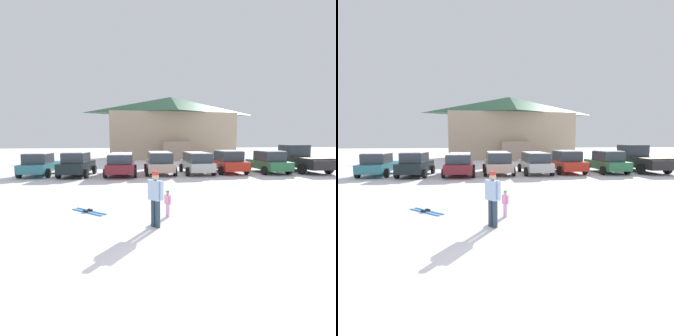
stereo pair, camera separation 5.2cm
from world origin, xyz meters
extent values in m
plane|color=white|center=(0.00, 0.00, 0.00)|extent=(160.00, 160.00, 0.00)
cube|color=tan|center=(3.90, 32.63, 3.11)|extent=(16.89, 8.00, 6.21)
pyramid|color=#275237|center=(3.90, 32.63, 7.40)|extent=(17.51, 8.62, 2.37)
cube|color=tan|center=(4.06, 28.01, 1.20)|extent=(3.66, 1.92, 2.40)
cube|color=teal|center=(-7.97, 15.20, 0.62)|extent=(1.78, 4.01, 0.60)
cube|color=#2D3842|center=(-7.98, 14.99, 1.26)|extent=(1.56, 2.09, 0.69)
cube|color=white|center=(-7.98, 14.99, 1.63)|extent=(1.45, 1.99, 0.06)
cylinder|color=black|center=(-8.92, 16.44, 0.32)|extent=(0.22, 0.64, 0.64)
cylinder|color=black|center=(-7.02, 16.43, 0.32)|extent=(0.22, 0.64, 0.64)
cylinder|color=black|center=(-8.93, 13.96, 0.32)|extent=(0.22, 0.64, 0.64)
cylinder|color=black|center=(-7.03, 13.95, 0.32)|extent=(0.22, 0.64, 0.64)
cube|color=black|center=(-5.23, 14.67, 0.67)|extent=(1.97, 4.15, 0.69)
cube|color=#2D3842|center=(-5.24, 14.47, 1.34)|extent=(1.64, 2.20, 0.67)
cube|color=white|center=(-5.24, 14.47, 1.71)|extent=(1.53, 2.09, 0.06)
cylinder|color=black|center=(-6.07, 15.98, 0.32)|extent=(0.26, 0.65, 0.64)
cylinder|color=black|center=(-4.23, 15.86, 0.32)|extent=(0.26, 0.65, 0.64)
cylinder|color=black|center=(-6.24, 13.48, 0.32)|extent=(0.26, 0.65, 0.64)
cylinder|color=black|center=(-4.39, 13.35, 0.32)|extent=(0.26, 0.65, 0.64)
cube|color=maroon|center=(-2.12, 14.74, 0.63)|extent=(1.90, 4.75, 0.62)
cube|color=#2D3842|center=(-2.12, 14.64, 1.24)|extent=(1.67, 3.61, 0.61)
cube|color=white|center=(-2.12, 14.64, 1.58)|extent=(1.56, 3.43, 0.06)
cylinder|color=black|center=(-3.14, 16.21, 0.32)|extent=(0.22, 0.64, 0.64)
cylinder|color=black|center=(-1.11, 16.21, 0.32)|extent=(0.22, 0.64, 0.64)
cylinder|color=black|center=(-3.13, 13.26, 0.32)|extent=(0.22, 0.64, 0.64)
cylinder|color=black|center=(-1.11, 13.27, 0.32)|extent=(0.22, 0.64, 0.64)
cube|color=#C09F8E|center=(0.73, 15.15, 0.62)|extent=(1.90, 4.58, 0.60)
cube|color=#2D3842|center=(0.73, 15.05, 1.27)|extent=(1.67, 3.48, 0.70)
cube|color=white|center=(0.73, 15.05, 1.65)|extent=(1.56, 3.31, 0.06)
cylinder|color=black|center=(-0.28, 16.57, 0.32)|extent=(0.22, 0.64, 0.64)
cylinder|color=black|center=(1.75, 16.56, 0.32)|extent=(0.22, 0.64, 0.64)
cylinder|color=black|center=(-0.29, 13.73, 0.32)|extent=(0.22, 0.64, 0.64)
cylinder|color=black|center=(1.74, 13.72, 0.32)|extent=(0.22, 0.64, 0.64)
cube|color=beige|center=(3.55, 14.87, 0.63)|extent=(1.80, 4.40, 0.62)
cube|color=#2D3842|center=(3.55, 14.78, 1.26)|extent=(1.58, 3.35, 0.64)
cube|color=white|center=(3.55, 14.78, 1.61)|extent=(1.47, 3.18, 0.06)
cylinder|color=black|center=(2.59, 16.22, 0.32)|extent=(0.22, 0.64, 0.64)
cylinder|color=black|center=(4.50, 16.23, 0.32)|extent=(0.22, 0.64, 0.64)
cylinder|color=black|center=(2.61, 13.50, 0.32)|extent=(0.22, 0.64, 0.64)
cylinder|color=black|center=(4.51, 13.51, 0.32)|extent=(0.22, 0.64, 0.64)
cube|color=red|center=(6.15, 15.34, 0.65)|extent=(1.93, 4.57, 0.66)
cube|color=#2D3842|center=(6.16, 15.11, 1.34)|extent=(1.67, 2.39, 0.71)
cube|color=white|center=(6.16, 15.11, 1.73)|extent=(1.56, 2.27, 0.06)
cylinder|color=black|center=(5.13, 16.73, 0.32)|extent=(0.23, 0.64, 0.64)
cylinder|color=black|center=(7.14, 16.76, 0.32)|extent=(0.23, 0.64, 0.64)
cylinder|color=black|center=(5.17, 13.91, 0.32)|extent=(0.23, 0.64, 0.64)
cylinder|color=black|center=(7.18, 13.94, 0.32)|extent=(0.23, 0.64, 0.64)
cube|color=#296F43|center=(9.29, 14.82, 0.64)|extent=(1.92, 4.23, 0.64)
cube|color=#2D3842|center=(9.29, 14.61, 1.33)|extent=(1.65, 2.22, 0.72)
cube|color=white|center=(9.29, 14.61, 1.72)|extent=(1.54, 2.11, 0.06)
cylinder|color=black|center=(8.28, 16.09, 0.32)|extent=(0.24, 0.65, 0.64)
cylinder|color=black|center=(10.23, 16.15, 0.32)|extent=(0.24, 0.65, 0.64)
cylinder|color=black|center=(8.34, 13.50, 0.32)|extent=(0.24, 0.65, 0.64)
cylinder|color=black|center=(10.30, 13.55, 0.32)|extent=(0.24, 0.65, 0.64)
cube|color=black|center=(12.43, 15.22, 0.75)|extent=(2.04, 5.71, 0.70)
cube|color=#2D3842|center=(12.43, 16.36, 1.62)|extent=(1.86, 1.83, 1.05)
cube|color=#2D2A1F|center=(12.44, 14.22, 1.16)|extent=(2.03, 3.15, 0.12)
cylinder|color=black|center=(11.33, 16.92, 0.40)|extent=(0.26, 0.80, 0.80)
cylinder|color=black|center=(13.53, 16.93, 0.40)|extent=(0.26, 0.80, 0.80)
cylinder|color=black|center=(11.34, 13.50, 0.40)|extent=(0.26, 0.80, 0.80)
cylinder|color=black|center=(13.54, 13.51, 0.40)|extent=(0.26, 0.80, 0.80)
cylinder|color=#2A3E4C|center=(-0.53, 2.93, 0.41)|extent=(0.15, 0.15, 0.82)
cylinder|color=#2A3E4C|center=(-0.42, 2.79, 0.41)|extent=(0.15, 0.15, 0.82)
cube|color=#9EB9D9|center=(-0.47, 2.86, 1.11)|extent=(0.44, 0.46, 0.58)
cylinder|color=#9EB9D9|center=(-0.64, 3.06, 1.12)|extent=(0.11, 0.11, 0.55)
cylinder|color=#9EB9D9|center=(-0.31, 2.67, 1.12)|extent=(0.11, 0.11, 0.55)
sphere|color=tan|center=(-0.47, 2.86, 1.50)|extent=(0.21, 0.21, 0.21)
cylinder|color=#BB332A|center=(-0.47, 2.86, 1.62)|extent=(0.20, 0.20, 0.10)
cylinder|color=#E6ABC9|center=(0.03, 3.81, 0.22)|extent=(0.08, 0.08, 0.44)
cylinder|color=#E6ABC9|center=(-0.02, 3.89, 0.22)|extent=(0.08, 0.08, 0.44)
cube|color=pink|center=(0.01, 3.85, 0.59)|extent=(0.22, 0.25, 0.31)
cylinder|color=pink|center=(0.07, 3.73, 0.60)|extent=(0.06, 0.06, 0.29)
cylinder|color=pink|center=(-0.06, 3.97, 0.60)|extent=(0.06, 0.06, 0.29)
sphere|color=tan|center=(0.01, 3.85, 0.81)|extent=(0.11, 0.11, 0.11)
cylinder|color=#3A944E|center=(0.01, 3.85, 0.87)|extent=(0.11, 0.11, 0.05)
cube|color=blue|center=(-2.67, 4.83, 0.01)|extent=(1.24, 1.10, 0.02)
cube|color=black|center=(-2.71, 4.87, 0.05)|extent=(0.20, 0.19, 0.06)
cube|color=blue|center=(-2.80, 4.68, 0.01)|extent=(1.24, 1.10, 0.02)
cube|color=black|center=(-2.84, 4.72, 0.05)|extent=(0.20, 0.19, 0.06)
camera|label=1|loc=(-1.02, -4.67, 2.57)|focal=28.00mm
camera|label=2|loc=(-0.97, -4.68, 2.57)|focal=28.00mm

